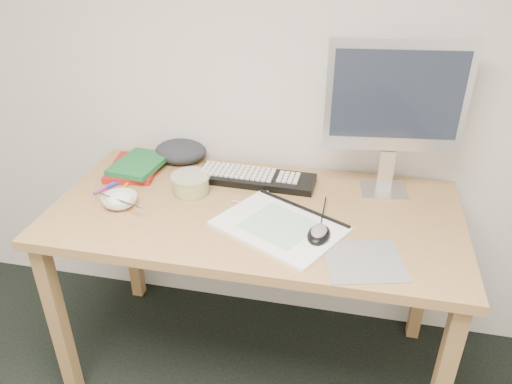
% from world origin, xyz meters
% --- Properties ---
extents(desk, '(1.40, 0.70, 0.75)m').
position_xyz_m(desk, '(0.28, 1.43, 0.67)').
color(desk, '#A37C4A').
rests_on(desk, ground).
extents(mousepad, '(0.27, 0.25, 0.00)m').
position_xyz_m(mousepad, '(0.66, 1.21, 0.75)').
color(mousepad, slate).
rests_on(mousepad, desk).
extents(sketchpad, '(0.47, 0.42, 0.01)m').
position_xyz_m(sketchpad, '(0.38, 1.33, 0.76)').
color(sketchpad, white).
rests_on(sketchpad, desk).
extents(keyboard, '(0.45, 0.16, 0.03)m').
position_xyz_m(keyboard, '(0.24, 1.62, 0.76)').
color(keyboard, black).
rests_on(keyboard, desk).
extents(monitor, '(0.47, 0.16, 0.55)m').
position_xyz_m(monitor, '(0.72, 1.66, 1.09)').
color(monitor, silver).
rests_on(monitor, desk).
extents(mouse, '(0.08, 0.12, 0.04)m').
position_xyz_m(mouse, '(0.52, 1.29, 0.78)').
color(mouse, black).
rests_on(mouse, sketchpad).
extents(rice_bowl, '(0.13, 0.13, 0.04)m').
position_xyz_m(rice_bowl, '(-0.18, 1.35, 0.77)').
color(rice_bowl, silver).
rests_on(rice_bowl, desk).
extents(chopsticks, '(0.20, 0.08, 0.02)m').
position_xyz_m(chopsticks, '(-0.17, 1.32, 0.79)').
color(chopsticks, '#ABABAD').
rests_on(chopsticks, rice_bowl).
extents(fruit_tub, '(0.17, 0.17, 0.07)m').
position_xyz_m(fruit_tub, '(0.03, 1.50, 0.78)').
color(fruit_tub, gold).
rests_on(fruit_tub, desk).
extents(book_red, '(0.22, 0.27, 0.02)m').
position_xyz_m(book_red, '(-0.24, 1.61, 0.76)').
color(book_red, maroon).
rests_on(book_red, desk).
extents(book_green, '(0.19, 0.25, 0.02)m').
position_xyz_m(book_green, '(-0.22, 1.61, 0.78)').
color(book_green, '#18612E').
rests_on(book_green, book_red).
extents(cloth_lump, '(0.20, 0.17, 0.07)m').
position_xyz_m(cloth_lump, '(-0.10, 1.75, 0.79)').
color(cloth_lump, '#282A30').
rests_on(cloth_lump, desk).
extents(pencil_pink, '(0.20, 0.04, 0.01)m').
position_xyz_m(pencil_pink, '(0.29, 1.45, 0.75)').
color(pencil_pink, pink).
rests_on(pencil_pink, desk).
extents(pencil_tan, '(0.12, 0.16, 0.01)m').
position_xyz_m(pencil_tan, '(0.34, 1.51, 0.75)').
color(pencil_tan, '#A28D55').
rests_on(pencil_tan, desk).
extents(pencil_black, '(0.17, 0.04, 0.01)m').
position_xyz_m(pencil_black, '(0.35, 1.48, 0.75)').
color(pencil_black, black).
rests_on(pencil_black, desk).
extents(marker_blue, '(0.09, 0.12, 0.01)m').
position_xyz_m(marker_blue, '(-0.25, 1.51, 0.76)').
color(marker_blue, '#1F2AAA').
rests_on(marker_blue, desk).
extents(marker_orange, '(0.01, 0.13, 0.01)m').
position_xyz_m(marker_orange, '(-0.22, 1.51, 0.76)').
color(marker_orange, orange).
rests_on(marker_orange, desk).
extents(marker_purple, '(0.06, 0.14, 0.01)m').
position_xyz_m(marker_purple, '(-0.28, 1.46, 0.76)').
color(marker_purple, purple).
rests_on(marker_purple, desk).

